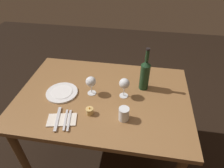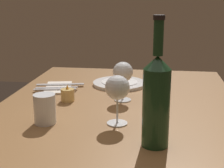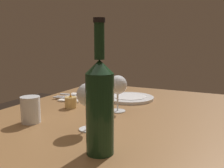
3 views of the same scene
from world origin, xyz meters
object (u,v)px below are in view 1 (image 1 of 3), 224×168
wine_bottle (145,74)px  water_tumbler (124,114)px  wine_glass_right (91,82)px  table_knife (57,119)px  folded_napkin (62,120)px  fork_outer (69,120)px  dinner_plate (62,93)px  wine_glass_left (124,84)px  fork_inner (65,120)px  votive_candle (90,111)px

wine_bottle → water_tumbler: wine_bottle is taller
wine_glass_right → table_knife: wine_glass_right is taller
wine_glass_right → water_tumbler: bearing=141.1°
folded_napkin → fork_outer: bearing=180.0°
dinner_plate → fork_outer: 0.30m
fork_outer → wine_glass_left: bearing=-136.8°
fork_inner → votive_candle: bearing=-148.5°
wine_bottle → water_tumbler: size_ratio=3.66×
wine_glass_right → water_tumbler: wine_glass_right is taller
wine_glass_left → fork_outer: (0.33, 0.31, -0.10)m
wine_glass_right → wine_bottle: (-0.39, -0.13, 0.02)m
dinner_plate → fork_inner: bearing=115.2°
water_tumbler → fork_inner: 0.39m
folded_napkin → table_knife: size_ratio=0.99×
table_knife → wine_bottle: bearing=-142.1°
wine_glass_left → wine_bottle: wine_bottle is taller
dinner_plate → fork_outer: size_ratio=1.34×
votive_candle → dinner_plate: votive_candle is taller
folded_napkin → table_knife: bearing=0.0°
water_tumbler → dinner_plate: (0.50, -0.18, -0.03)m
votive_candle → fork_outer: (0.12, 0.09, -0.01)m
votive_candle → table_knife: size_ratio=0.32×
votive_candle → table_knife: bearing=23.9°
folded_napkin → wine_glass_left: bearing=-140.9°
wine_glass_right → water_tumbler: size_ratio=1.59×
wine_glass_right → dinner_plate: (0.23, 0.04, -0.10)m
wine_glass_right → dinner_plate: size_ratio=0.63×
wine_glass_left → folded_napkin: wine_glass_left is taller
folded_napkin → fork_inner: bearing=180.0°
dinner_plate → votive_candle: bearing=147.2°
water_tumbler → dinner_plate: size_ratio=0.40×
wine_glass_left → wine_bottle: (-0.14, -0.12, 0.02)m
wine_glass_right → votive_candle: 0.23m
water_tumbler → wine_bottle: bearing=-108.4°
votive_candle → folded_napkin: (0.17, 0.09, -0.02)m
folded_napkin → fork_outer: 0.05m
wine_bottle → folded_napkin: size_ratio=1.68×
fork_inner → table_knife: same height
folded_napkin → wine_glass_right: bearing=-113.6°
fork_inner → table_knife: 0.05m
water_tumbler → fork_inner: bearing=11.6°
wine_glass_left → water_tumbler: (-0.03, 0.23, -0.07)m
fork_outer → table_knife: bearing=0.0°
fork_inner → water_tumbler: bearing=-168.4°
votive_candle → fork_inner: votive_candle is taller
wine_glass_right → water_tumbler: (-0.27, 0.22, -0.07)m
wine_glass_left → fork_inner: (0.35, 0.31, -0.10)m
votive_candle → fork_inner: (0.14, 0.09, -0.01)m
wine_glass_left → wine_glass_right: size_ratio=1.04×
dinner_plate → table_knife: 0.27m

